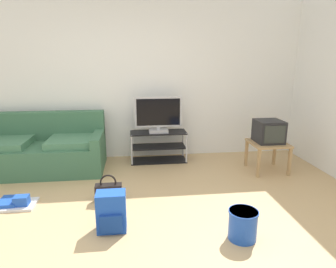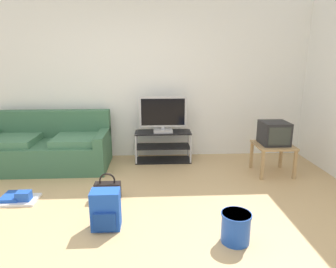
# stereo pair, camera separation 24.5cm
# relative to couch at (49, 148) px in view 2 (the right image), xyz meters

# --- Properties ---
(ground_plane) EXTENTS (9.00, 9.80, 0.02)m
(ground_plane) POSITION_rel_couch_xyz_m (1.25, -1.91, -0.32)
(ground_plane) COLOR tan
(wall_back) EXTENTS (9.00, 0.10, 2.70)m
(wall_back) POSITION_rel_couch_xyz_m (1.25, 0.54, 1.04)
(wall_back) COLOR white
(wall_back) RESTS_ON ground_plane
(couch) EXTENTS (1.85, 0.90, 0.85)m
(couch) POSITION_rel_couch_xyz_m (0.00, 0.00, 0.00)
(couch) COLOR #3D6B4C
(couch) RESTS_ON ground_plane
(tv_stand) EXTENTS (0.91, 0.38, 0.50)m
(tv_stand) POSITION_rel_couch_xyz_m (1.80, 0.19, -0.06)
(tv_stand) COLOR black
(tv_stand) RESTS_ON ground_plane
(flat_tv) EXTENTS (0.76, 0.22, 0.58)m
(flat_tv) POSITION_rel_couch_xyz_m (1.80, 0.17, 0.47)
(flat_tv) COLOR #B2B2B7
(flat_tv) RESTS_ON tv_stand
(side_table) EXTENTS (0.53, 0.53, 0.45)m
(side_table) POSITION_rel_couch_xyz_m (3.40, -0.45, 0.07)
(side_table) COLOR tan
(side_table) RESTS_ON ground_plane
(crt_tv) EXTENTS (0.38, 0.39, 0.33)m
(crt_tv) POSITION_rel_couch_xyz_m (3.40, -0.43, 0.30)
(crt_tv) COLOR #232326
(crt_tv) RESTS_ON side_table
(backpack) EXTENTS (0.29, 0.26, 0.40)m
(backpack) POSITION_rel_couch_xyz_m (1.16, -1.81, -0.12)
(backpack) COLOR blue
(backpack) RESTS_ON ground_plane
(handbag) EXTENTS (0.31, 0.13, 0.34)m
(handbag) POSITION_rel_couch_xyz_m (1.08, -1.18, -0.20)
(handbag) COLOR black
(handbag) RESTS_ON ground_plane
(cleaning_bucket) EXTENTS (0.28, 0.28, 0.29)m
(cleaning_bucket) POSITION_rel_couch_xyz_m (2.39, -2.11, -0.16)
(cleaning_bucket) COLOR blue
(cleaning_bucket) RESTS_ON ground_plane
(floor_tray) EXTENTS (0.44, 0.33, 0.14)m
(floor_tray) POSITION_rel_couch_xyz_m (0.01, -1.18, -0.27)
(floor_tray) COLOR silver
(floor_tray) RESTS_ON ground_plane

